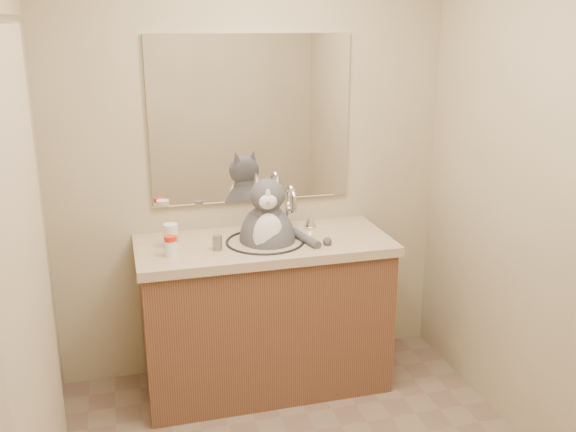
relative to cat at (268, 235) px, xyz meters
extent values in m
cube|color=tan|center=(-0.02, 0.30, 0.32)|extent=(2.20, 0.01, 2.40)
cube|color=tan|center=(-1.12, -0.96, 0.32)|extent=(0.01, 2.50, 2.40)
cube|color=tan|center=(1.09, -0.96, 0.32)|extent=(0.01, 2.50, 2.40)
cube|color=brown|center=(-0.02, 0.01, -0.48)|extent=(1.30, 0.55, 0.80)
cube|color=#CBAF92|center=(-0.02, 0.01, -0.06)|extent=(1.34, 0.59, 0.05)
torus|color=black|center=(-0.02, -0.01, -0.03)|extent=(0.42, 0.42, 0.02)
ellipsoid|color=white|center=(-0.02, -0.01, -0.11)|extent=(0.40, 0.40, 0.15)
cylinder|color=silver|center=(0.15, 0.16, 0.07)|extent=(0.03, 0.03, 0.18)
torus|color=silver|center=(0.15, 0.09, 0.16)|extent=(0.03, 0.16, 0.16)
cone|color=silver|center=(0.28, 0.16, 0.02)|extent=(0.06, 0.06, 0.08)
cube|color=white|center=(-0.02, 0.28, 0.57)|extent=(1.10, 0.02, 0.90)
cube|color=#C5B495|center=(-1.07, -0.86, 0.12)|extent=(0.01, 1.20, 1.90)
ellipsoid|color=#4E4E54|center=(0.00, 0.01, -0.04)|extent=(0.35, 0.38, 0.40)
ellipsoid|color=white|center=(-0.02, -0.09, 0.02)|extent=(0.17, 0.12, 0.25)
ellipsoid|color=#4E4E54|center=(-0.01, -0.03, 0.23)|extent=(0.21, 0.19, 0.17)
ellipsoid|color=white|center=(-0.02, -0.10, 0.21)|extent=(0.10, 0.06, 0.08)
sphere|color=#D88C8C|center=(-0.03, -0.13, 0.22)|extent=(0.02, 0.02, 0.02)
cone|color=#4E4E54|center=(-0.06, -0.01, 0.31)|extent=(0.09, 0.07, 0.09)
cone|color=#4E4E54|center=(0.04, -0.03, 0.31)|extent=(0.09, 0.07, 0.09)
cylinder|color=#4E4E54|center=(0.18, -0.06, -0.01)|extent=(0.11, 0.27, 0.04)
cylinder|color=white|center=(-0.51, -0.10, 0.01)|extent=(0.07, 0.07, 0.08)
cylinder|color=red|center=(-0.51, -0.10, 0.06)|extent=(0.07, 0.07, 0.02)
cylinder|color=white|center=(-0.50, 0.03, 0.02)|extent=(0.08, 0.08, 0.10)
cylinder|color=orange|center=(-0.50, 0.03, 0.02)|extent=(0.09, 0.09, 0.04)
cylinder|color=white|center=(-0.50, 0.03, 0.08)|extent=(0.09, 0.09, 0.02)
cylinder|color=slate|center=(-0.28, -0.07, 0.01)|extent=(0.06, 0.06, 0.08)
camera|label=1|loc=(-0.74, -3.11, 1.08)|focal=40.00mm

